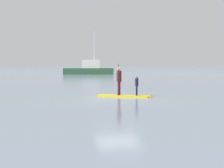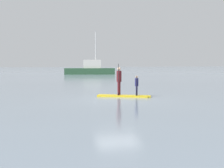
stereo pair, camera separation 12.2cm
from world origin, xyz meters
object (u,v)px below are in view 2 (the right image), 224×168
at_px(paddler_adult, 119,79).
at_px(paddler_child_solo, 137,84).
at_px(paddleboard_near, 124,96).
at_px(fishing_boat_green_midground, 90,69).

relative_size(paddler_adult, paddler_child_solo, 1.60).
xyz_separation_m(paddleboard_near, fishing_boat_green_midground, (4.97, 35.91, 0.80)).
bearing_deg(paddler_child_solo, paddleboard_near, 153.15).
distance_m(paddleboard_near, paddler_adult, 1.07).
distance_m(paddleboard_near, paddler_child_solo, 1.05).
distance_m(paddler_child_solo, fishing_boat_green_midground, 36.51).
height_order(paddleboard_near, paddler_adult, paddler_adult).
bearing_deg(paddler_adult, paddler_child_solo, -26.30).
bearing_deg(paddleboard_near, fishing_boat_green_midground, 82.13).
bearing_deg(paddler_child_solo, paddler_adult, 153.70).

